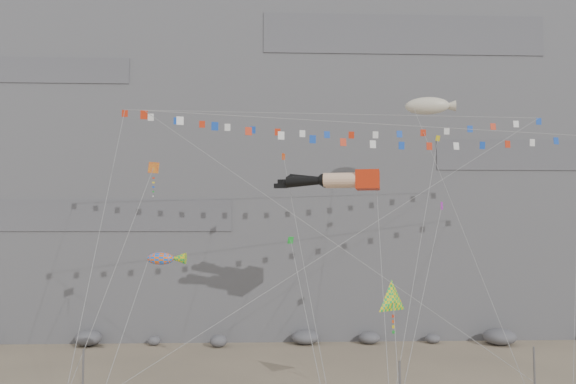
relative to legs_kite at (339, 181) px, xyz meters
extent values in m
cube|color=slate|center=(-1.60, 27.28, 10.78)|extent=(80.00, 28.00, 50.00)
cylinder|color=slate|center=(-15.80, -7.40, -12.34)|extent=(0.12, 0.12, 3.76)
cylinder|color=slate|center=(10.51, -7.64, -12.35)|extent=(0.12, 0.12, 3.74)
cube|color=red|center=(2.07, -0.46, 0.01)|extent=(2.14, 2.62, 1.36)
cylinder|color=beige|center=(-0.03, -0.68, 0.01)|extent=(2.47, 1.49, 1.01)
sphere|color=black|center=(-1.15, -0.43, 0.01)|extent=(0.92, 0.92, 0.92)
cone|color=black|center=(-2.48, -0.13, -0.07)|extent=(2.87, 1.43, 0.94)
cube|color=black|center=(-4.27, 0.28, -0.38)|extent=(0.96, 0.59, 0.34)
cylinder|color=beige|center=(0.27, 0.65, 0.01)|extent=(2.47, 1.49, 1.01)
sphere|color=black|center=(-0.85, 0.90, 0.01)|extent=(0.92, 0.92, 0.92)
cone|color=black|center=(-2.18, 1.20, 0.14)|extent=(2.89, 1.43, 1.01)
cube|color=black|center=(-3.97, 1.61, 0.04)|extent=(0.96, 0.59, 0.34)
cylinder|color=gray|center=(1.40, -7.02, -7.08)|extent=(0.03, 0.03, 19.37)
cylinder|color=gray|center=(-8.02, -2.80, -4.28)|extent=(0.03, 0.03, 28.79)
cylinder|color=gray|center=(8.07, -4.43, -5.13)|extent=(0.03, 0.03, 21.31)
cylinder|color=gray|center=(-14.96, -5.25, -6.80)|extent=(0.03, 0.03, 16.00)
cylinder|color=gray|center=(-13.50, -6.01, -9.86)|extent=(0.03, 0.03, 11.74)
cylinder|color=gray|center=(1.92, -9.56, -11.03)|extent=(0.03, 0.03, 8.77)
cylinder|color=gray|center=(9.52, -0.73, -3.72)|extent=(0.03, 0.03, 24.02)
cylinder|color=gray|center=(-2.76, -3.02, -5.97)|extent=(0.03, 0.03, 21.32)
cylinder|color=gray|center=(4.41, -5.75, -8.01)|extent=(0.03, 0.03, 17.16)
cylinder|color=gray|center=(-2.86, -8.56, -9.22)|extent=(0.03, 0.03, 13.06)
cylinder|color=gray|center=(4.60, -4.32, -5.29)|extent=(0.03, 0.03, 23.46)
camera|label=1|loc=(-5.31, -40.68, -3.63)|focal=35.00mm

